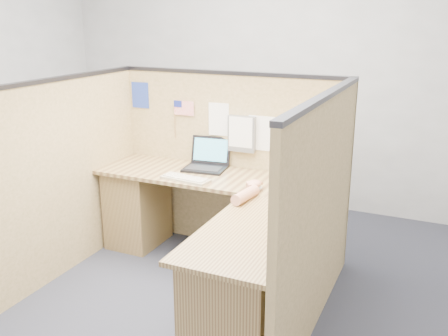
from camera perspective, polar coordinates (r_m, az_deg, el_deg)
The scene contains 13 objects.
floor at distance 3.77m, azimuth -5.69°, elevation -14.41°, with size 5.00×5.00×0.00m, color #21222F.
wall_back at distance 5.31m, azimuth 6.27°, elevation 10.82°, with size 5.00×5.00×0.00m, color #9DA0A2.
cubicle_partitions at distance 3.78m, azimuth -2.80°, elevation -1.36°, with size 2.06×1.83×1.53m.
l_desk at distance 3.73m, azimuth -1.18°, elevation -7.84°, with size 1.95×1.75×0.73m.
laptop at distance 4.20m, azimuth -1.81°, elevation 0.82°, with size 0.37×0.36×0.25m.
keyboard at distance 3.90m, azimuth -4.44°, elevation -1.22°, with size 0.41×0.18×0.03m.
mouse at distance 3.66m, azimuth 3.50°, elevation -2.20°, with size 0.12×0.07×0.05m, color #B8B8BC.
hand_forearm at distance 3.52m, azimuth 2.80°, elevation -2.70°, with size 0.12×0.42×0.09m.
blue_poster at distance 4.55m, azimuth -9.55°, elevation 8.21°, with size 0.17×0.00×0.23m, color #203696.
american_flag at distance 4.34m, azimuth -4.86°, elevation 6.72°, with size 0.19×0.01×0.33m.
file_holder at distance 4.11m, azimuth 2.03°, elevation 3.94°, with size 0.23×0.05×0.30m.
paper_left at distance 4.19m, azimuth -0.35°, elevation 5.57°, with size 0.22×0.00×0.28m, color white.
paper_right at distance 4.08m, azimuth 4.29°, elevation 3.97°, with size 0.22×0.00×0.29m, color white.
Camera 1 is at (1.65, -2.76, 1.95)m, focal length 40.00 mm.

